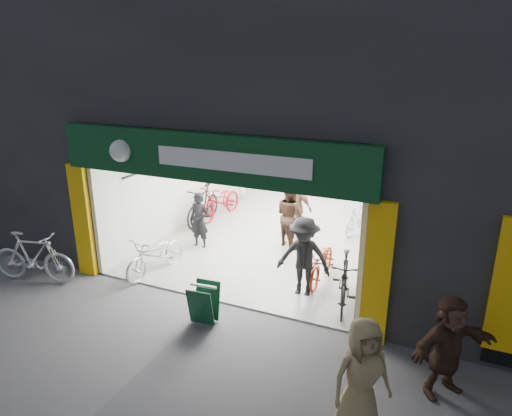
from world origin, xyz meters
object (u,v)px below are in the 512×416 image
Objects in this scene: bike_left_front at (156,254)px; pedestrian_near at (362,377)px; bike_right_front at (344,282)px; parked_bike at (33,257)px; sandwich_board at (204,303)px.

bike_left_front is 5.94m from pedestrian_near.
parked_bike is at bearing -175.85° from bike_right_front.
bike_right_front is 2.81m from sandwich_board.
bike_left_front is 4.31m from bike_right_front.
parked_bike reaches higher than bike_left_front.
parked_bike is at bearing 131.01° from pedestrian_near.
bike_right_front is 0.92× the size of parked_bike.
pedestrian_near is (0.95, -3.08, 0.29)m from bike_right_front.
sandwich_board is at bearing -24.50° from bike_left_front.
bike_right_front is at bearing 31.12° from sandwich_board.
pedestrian_near is 2.19× the size of sandwich_board.
sandwich_board is (-2.26, -1.66, -0.12)m from bike_right_front.
pedestrian_near is (5.25, -2.76, 0.36)m from bike_left_front.
pedestrian_near is (7.48, -1.33, 0.25)m from parked_bike.
parked_bike is at bearing 175.93° from sandwich_board.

